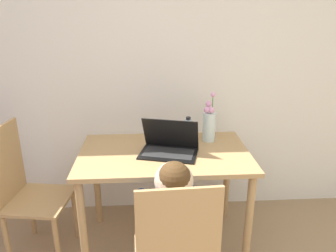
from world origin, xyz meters
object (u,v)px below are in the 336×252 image
Objects in this scene: laptop at (169,145)px; flower_vase at (209,124)px; person_seated at (172,220)px; water_bottle at (188,131)px; chair_spare at (27,192)px.

laptop is 1.18× the size of flower_vase.
water_bottle is (0.17, 0.73, 0.21)m from person_seated.
water_bottle is at bearing -105.39° from person_seated.
laptop is 0.36m from flower_vase.
water_bottle is (-0.15, -0.03, -0.04)m from flower_vase.
laptop is at bearing -131.82° from water_bottle.
laptop reaches higher than water_bottle.
flower_vase reaches higher than water_bottle.
flower_vase is (0.32, 0.76, 0.25)m from person_seated.
laptop is 0.22m from water_bottle.
water_bottle is at bearing -167.42° from flower_vase.
chair_spare is 1.17m from water_bottle.
flower_vase reaches higher than chair_spare.
water_bottle is at bearing -73.31° from chair_spare.
chair_spare is at bearing -164.79° from laptop.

